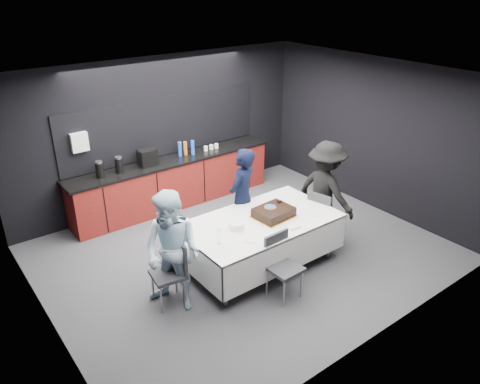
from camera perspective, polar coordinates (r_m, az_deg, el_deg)
name	(u,v)px	position (r m, az deg, el deg)	size (l,w,h in m)	color
ground	(244,253)	(7.63, 0.46, -7.40)	(6.00, 6.00, 0.00)	#434348
room_shell	(244,144)	(6.81, 0.51, 5.87)	(6.04, 5.04, 2.82)	white
kitchenette	(173,178)	(9.02, -8.23, 1.64)	(4.10, 0.64, 2.05)	#62120F
party_table	(260,228)	(7.03, 2.47, -4.41)	(2.32, 1.32, 0.78)	#99999E
cake_assembly	(274,212)	(7.03, 4.12, -2.48)	(0.62, 0.52, 0.18)	#F2B647
plate_stack	(237,226)	(6.71, -0.42, -4.11)	(0.22, 0.22, 0.10)	white
loose_plate_near	(250,239)	(6.47, 1.27, -5.78)	(0.21, 0.21, 0.01)	white
loose_plate_right_a	(293,204)	(7.47, 6.49, -1.43)	(0.20, 0.20, 0.01)	white
loose_plate_right_b	(313,213)	(7.22, 8.88, -2.58)	(0.20, 0.20, 0.01)	white
loose_plate_far	(249,209)	(7.26, 1.16, -2.07)	(0.22, 0.22, 0.01)	white
fork_pile	(293,227)	(6.79, 6.54, -4.26)	(0.18, 0.11, 0.03)	white
champagne_flute	(219,233)	(6.31, -2.61, -5.06)	(0.06, 0.06, 0.22)	white
chair_left	(173,268)	(6.40, -8.17, -9.12)	(0.47, 0.47, 0.92)	#2E2E33
chair_right	(321,213)	(7.77, 9.89, -2.59)	(0.51, 0.51, 0.92)	#2E2E33
chair_near	(281,261)	(6.49, 5.01, -8.36)	(0.44, 0.44, 0.92)	#2E2E33
person_center	(242,198)	(7.51, 0.27, -0.68)	(0.61, 0.40, 1.67)	black
person_left	(173,252)	(6.15, -8.22, -7.24)	(0.82, 0.64, 1.69)	silver
person_right	(325,191)	(7.81, 10.38, 0.10)	(1.10, 0.63, 1.70)	black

